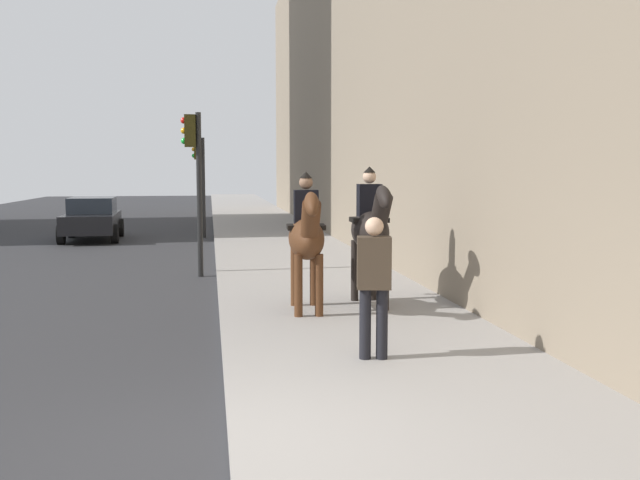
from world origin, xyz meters
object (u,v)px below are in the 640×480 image
object	(u,v)px
mounted_horse_near	(307,236)
car_near_lane	(92,218)
traffic_light_near_curb	(195,167)
pedestrian_greeting	(374,278)
mounted_horse_far	(371,229)
traffic_light_far_curb	(200,170)

from	to	relation	value
mounted_horse_near	car_near_lane	world-z (taller)	mounted_horse_near
car_near_lane	traffic_light_near_curb	xyz separation A→B (m)	(-8.89, -3.62, 1.69)
mounted_horse_near	pedestrian_greeting	size ratio (longest dim) A/B	1.31
car_near_lane	mounted_horse_far	bearing A→B (deg)	23.25
pedestrian_greeting	car_near_lane	distance (m)	17.61
mounted_horse_near	traffic_light_near_curb	distance (m)	5.25
mounted_horse_near	car_near_lane	distance (m)	14.73
mounted_horse_near	traffic_light_far_curb	bearing A→B (deg)	-169.57
pedestrian_greeting	car_near_lane	world-z (taller)	pedestrian_greeting
traffic_light_far_curb	car_near_lane	bearing A→B (deg)	94.06
mounted_horse_far	traffic_light_far_curb	world-z (taller)	traffic_light_far_curb
pedestrian_greeting	traffic_light_near_curb	bearing A→B (deg)	26.30
pedestrian_greeting	mounted_horse_near	bearing A→B (deg)	18.09
mounted_horse_far	car_near_lane	xyz separation A→B (m)	(13.39, 6.54, -0.66)
mounted_horse_far	traffic_light_near_curb	bearing A→B (deg)	-146.56
traffic_light_near_curb	mounted_horse_far	bearing A→B (deg)	-147.01
mounted_horse_near	car_near_lane	bearing A→B (deg)	-155.29
mounted_horse_far	pedestrian_greeting	distance (m)	3.31
mounted_horse_far	traffic_light_far_curb	size ratio (longest dim) A/B	0.66
mounted_horse_far	pedestrian_greeting	xyz separation A→B (m)	(-3.22, 0.70, -0.31)
pedestrian_greeting	traffic_light_far_curb	xyz separation A→B (m)	(16.87, 2.21, 1.25)
car_near_lane	traffic_light_far_curb	size ratio (longest dim) A/B	1.15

